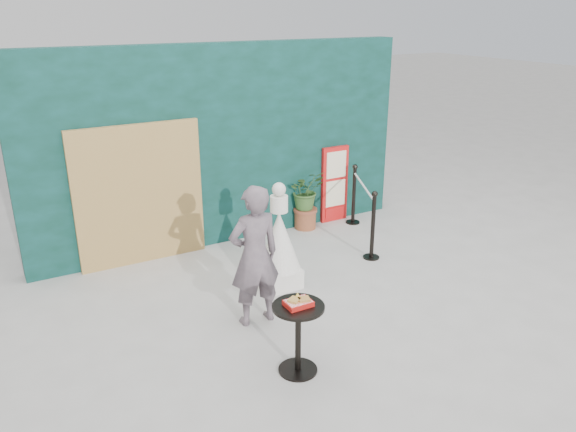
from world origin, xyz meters
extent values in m
plane|color=#ADAAA5|center=(0.00, 0.00, 0.00)|extent=(60.00, 60.00, 0.00)
cube|color=black|center=(0.00, 3.15, 1.50)|extent=(6.00, 0.30, 3.00)
cube|color=tan|center=(-1.40, 2.94, 1.00)|extent=(1.80, 0.08, 2.00)
imported|color=slate|center=(-0.75, 0.64, 0.84)|extent=(0.61, 0.41, 1.67)
cube|color=red|center=(1.90, 2.96, 0.65)|extent=(0.50, 0.06, 1.30)
cube|color=beige|center=(1.90, 2.92, 1.00)|extent=(0.38, 0.02, 0.45)
cube|color=beige|center=(1.90, 2.92, 0.50)|extent=(0.38, 0.02, 0.45)
cube|color=red|center=(1.90, 2.92, 0.15)|extent=(0.38, 0.02, 0.18)
cube|color=silver|center=(-0.08, 1.29, 0.13)|extent=(0.48, 0.48, 0.26)
cone|color=white|center=(-0.08, 1.29, 0.65)|extent=(0.56, 0.56, 0.78)
cylinder|color=white|center=(-0.08, 1.29, 1.15)|extent=(0.23, 0.23, 0.21)
sphere|color=silver|center=(-0.08, 1.29, 1.34)|extent=(0.17, 0.17, 0.17)
cylinder|color=black|center=(-0.81, -0.43, 0.01)|extent=(0.40, 0.40, 0.02)
cylinder|color=black|center=(-0.81, -0.43, 0.36)|extent=(0.06, 0.06, 0.72)
cylinder|color=black|center=(-0.81, -0.43, 0.73)|extent=(0.52, 0.52, 0.03)
cube|color=red|center=(-0.81, -0.43, 0.78)|extent=(0.26, 0.19, 0.05)
cube|color=red|center=(-0.81, -0.43, 0.80)|extent=(0.24, 0.17, 0.00)
cube|color=gold|center=(-0.85, -0.42, 0.82)|extent=(0.15, 0.14, 0.02)
cube|color=gold|center=(-0.76, -0.45, 0.82)|extent=(0.13, 0.13, 0.02)
cone|color=yellow|center=(-0.79, -0.38, 0.83)|extent=(0.06, 0.06, 0.06)
cylinder|color=brown|center=(1.28, 2.89, 0.15)|extent=(0.35, 0.35, 0.30)
cylinder|color=brown|center=(1.28, 2.89, 0.32)|extent=(0.39, 0.39, 0.05)
imported|color=#335624|center=(1.28, 2.89, 0.67)|extent=(0.58, 0.51, 0.65)
cylinder|color=black|center=(1.52, 1.39, 0.01)|extent=(0.24, 0.24, 0.02)
cylinder|color=black|center=(1.52, 1.39, 0.48)|extent=(0.06, 0.06, 0.96)
sphere|color=black|center=(1.52, 1.39, 0.99)|extent=(0.09, 0.09, 0.09)
cylinder|color=black|center=(2.12, 2.69, 0.01)|extent=(0.24, 0.24, 0.02)
cylinder|color=black|center=(2.12, 2.69, 0.48)|extent=(0.06, 0.06, 0.96)
sphere|color=black|center=(2.12, 2.69, 0.99)|extent=(0.09, 0.09, 0.09)
cylinder|color=silver|center=(1.82, 2.04, 0.88)|extent=(0.63, 1.31, 0.03)
camera|label=1|loc=(-3.26, -4.56, 3.48)|focal=35.00mm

